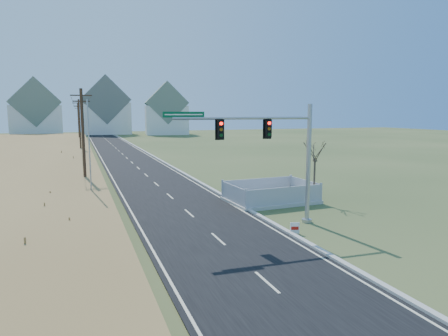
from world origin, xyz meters
The scene contains 14 objects.
ground centered at (0.00, 0.00, 0.00)m, with size 260.00×260.00×0.00m, color #3A4C24.
road centered at (0.00, 50.00, 0.03)m, with size 8.00×180.00×0.06m, color black.
curb centered at (4.15, 50.00, 0.09)m, with size 0.30×180.00×0.18m, color #B2AFA8.
utility_pole_near centered at (-6.50, 15.00, 4.68)m, with size 1.80×0.26×9.00m.
utility_pole_mid centered at (-6.50, 45.00, 4.68)m, with size 1.80×0.26×9.00m.
utility_pole_far centered at (-6.50, 75.00, 4.68)m, with size 1.80×0.26×9.00m.
condo_nnw centered at (-18.00, 108.00, 6.94)m, with size 14.93×11.17×17.03m.
condo_n centered at (2.00, 112.00, 7.61)m, with size 15.27×10.20×18.54m.
condo_ne centered at (20.00, 104.00, 6.84)m, with size 14.12×10.51×16.52m.
traffic_signal_mast centered at (4.62, -0.49, 4.56)m, with size 9.38×0.78×7.47m.
fence_enclosure centered at (7.00, 5.51, 0.29)m, with size 6.89×4.87×1.53m.
open_sign centered at (4.50, -2.51, 0.35)m, with size 0.52×0.22×0.66m.
flagpole centered at (-6.21, 8.38, 3.14)m, with size 0.35×0.35×7.87m.
bare_tree centered at (10.15, 4.28, 4.08)m, with size 1.91×1.91×5.06m.
Camera 1 is at (-7.02, -21.94, 6.94)m, focal length 32.00 mm.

